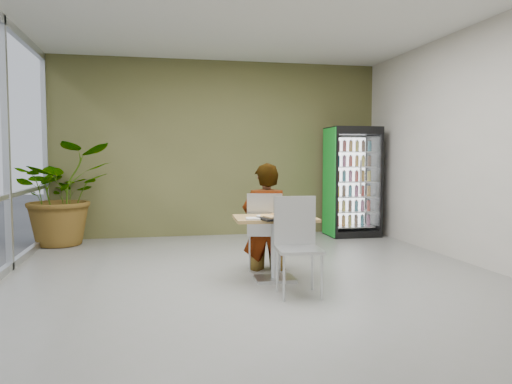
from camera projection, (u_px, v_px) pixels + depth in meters
ground at (259, 280)px, 5.84m from camera, size 7.00×7.00×0.00m
room_envelope at (259, 144)px, 5.73m from camera, size 6.00×7.00×3.20m
dining_table at (275, 235)px, 5.81m from camera, size 0.97×0.71×0.75m
chair_far at (265, 225)px, 6.31m from camera, size 0.54×0.54×0.99m
chair_near at (297, 237)px, 5.27m from camera, size 0.48×0.49×1.03m
seated_woman at (266, 228)px, 6.37m from camera, size 0.70×0.54×1.67m
pizza_plate at (266, 215)px, 5.83m from camera, size 0.31×0.24×0.03m
soda_cup at (288, 209)px, 5.89m from camera, size 0.09×0.09×0.16m
napkin_stack at (253, 219)px, 5.55m from camera, size 0.17×0.17×0.02m
cafeteria_tray at (278, 218)px, 5.56m from camera, size 0.47×0.39×0.02m
beverage_fridge at (352, 182)px, 9.12m from camera, size 0.92×0.71×1.99m
potted_plant at (62, 194)px, 8.19m from camera, size 1.92×1.81×1.69m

